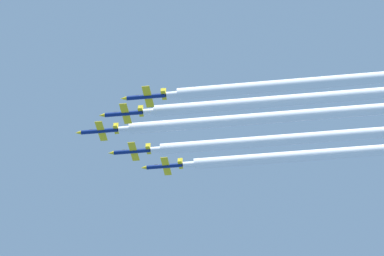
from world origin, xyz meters
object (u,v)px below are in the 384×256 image
Objects in this scene: jet_right_wingman at (131,151)px; jet_outer_left at (145,97)px; jet_lead at (98,131)px; jet_outer_right at (163,166)px; jet_left_wingman at (122,114)px.

jet_outer_left is (-23.97, -7.94, -0.68)m from jet_right_wingman.
jet_outer_right is at bearing -44.26° from jet_lead.
jet_lead is 1.00× the size of jet_outer_left.
jet_left_wingman is 25.10m from jet_outer_right.
jet_right_wingman reaches higher than jet_outer_left.
jet_left_wingman is at bearing 162.45° from jet_outer_right.
jet_lead is 1.00× the size of jet_outer_right.
jet_right_wingman is (8.46, -7.70, -1.45)m from jet_lead.
jet_outer_left is at bearing -136.45° from jet_left_wingman.
jet_left_wingman is at bearing -133.13° from jet_lead.
jet_outer_right is (31.72, -0.15, 0.41)m from jet_outer_left.
jet_left_wingman is 1.00× the size of jet_outer_left.
jet_lead reaches higher than jet_left_wingman.
jet_outer_left is at bearing 179.72° from jet_outer_right.
jet_right_wingman is 25.26m from jet_outer_left.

